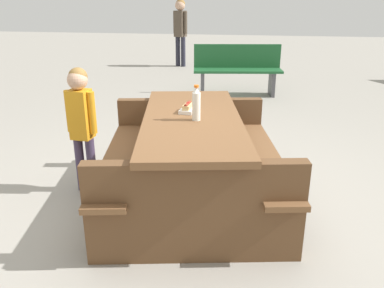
% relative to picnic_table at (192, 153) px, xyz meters
% --- Properties ---
extents(ground_plane, '(30.00, 30.00, 0.00)m').
position_rel_picnic_table_xyz_m(ground_plane, '(0.00, 0.00, -0.44)').
color(ground_plane, gray).
rests_on(ground_plane, ground).
extents(picnic_table, '(2.03, 1.71, 0.75)m').
position_rel_picnic_table_xyz_m(picnic_table, '(0.00, 0.00, 0.00)').
color(picnic_table, brown).
rests_on(picnic_table, ground).
extents(soda_bottle, '(0.06, 0.06, 0.27)m').
position_rel_picnic_table_xyz_m(soda_bottle, '(-0.07, -0.04, 0.43)').
color(soda_bottle, silver).
rests_on(soda_bottle, picnic_table).
extents(hotdog_tray, '(0.19, 0.13, 0.08)m').
position_rel_picnic_table_xyz_m(hotdog_tray, '(0.14, 0.06, 0.34)').
color(hotdog_tray, white).
rests_on(hotdog_tray, picnic_table).
extents(child_in_coat, '(0.17, 0.27, 1.10)m').
position_rel_picnic_table_xyz_m(child_in_coat, '(0.08, 0.96, 0.26)').
color(child_in_coat, '#3F334C').
rests_on(child_in_coat, ground).
extents(park_bench_near, '(0.61, 1.54, 0.85)m').
position_rel_picnic_table_xyz_m(park_bench_near, '(3.98, -0.15, 0.00)').
color(park_bench_near, '#1E592D').
rests_on(park_bench_near, ground).
extents(bystander_adult, '(0.29, 0.36, 1.55)m').
position_rel_picnic_table_xyz_m(bystander_adult, '(6.73, 1.38, 0.55)').
color(bystander_adult, '#262633').
rests_on(bystander_adult, ground).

